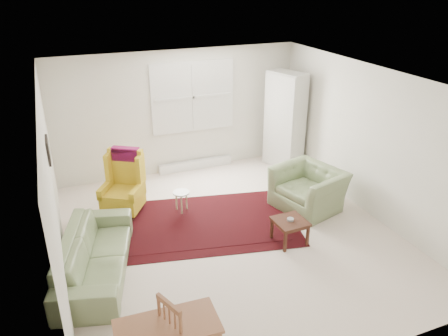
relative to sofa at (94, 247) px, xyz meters
name	(u,v)px	position (x,y,z in m)	size (l,w,h in m)	color
room	(227,158)	(2.12, 0.40, 0.83)	(5.04, 5.54, 2.51)	silver
rug	(206,223)	(1.84, 0.67, -0.41)	(2.97, 1.91, 0.03)	black
sofa	(94,247)	(0.00, 0.00, 0.00)	(2.10, 0.82, 0.85)	#748659
armchair	(309,185)	(3.71, 0.53, 0.01)	(1.11, 0.97, 0.87)	#748659
wingback_chair	(121,184)	(0.65, 1.54, 0.13)	(0.64, 0.68, 1.11)	gold
coffee_table	(290,231)	(2.86, -0.33, -0.23)	(0.48, 0.48, 0.39)	#3F1E13
stool	(182,201)	(1.59, 1.21, -0.23)	(0.29, 0.29, 0.39)	white
cabinet	(285,121)	(4.20, 2.31, 0.59)	(0.43, 0.81, 2.03)	silver
desk_chair	(185,329)	(0.70, -1.92, 0.04)	(0.41, 0.41, 0.93)	#925B3B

